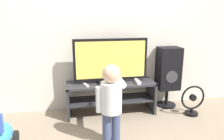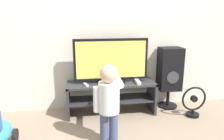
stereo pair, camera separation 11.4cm
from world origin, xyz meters
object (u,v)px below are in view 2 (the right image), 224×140
(child, at_px, (109,98))
(speaker_tower, at_px, (170,70))
(remote_primary, at_px, (86,85))
(television, at_px, (111,61))
(game_console, at_px, (138,82))
(floor_fan, at_px, (194,103))

(child, height_order, speaker_tower, speaker_tower)
(remote_primary, height_order, speaker_tower, speaker_tower)
(television, xyz_separation_m, game_console, (0.37, -0.11, -0.29))
(game_console, distance_m, remote_primary, 0.75)
(television, relative_size, child, 1.15)
(television, relative_size, speaker_tower, 1.12)
(television, xyz_separation_m, child, (-0.13, -0.78, -0.25))
(child, distance_m, floor_fan, 1.42)
(remote_primary, height_order, child, child)
(remote_primary, bearing_deg, game_console, -1.02)
(game_console, bearing_deg, remote_primary, 178.98)
(remote_primary, height_order, floor_fan, remote_primary)
(television, distance_m, game_console, 0.49)
(floor_fan, bearing_deg, television, 165.34)
(television, xyz_separation_m, floor_fan, (1.16, -0.30, -0.59))
(television, distance_m, remote_primary, 0.49)
(speaker_tower, height_order, floor_fan, speaker_tower)
(game_console, relative_size, speaker_tower, 0.20)
(floor_fan, bearing_deg, remote_primary, 172.43)
(television, height_order, remote_primary, television)
(speaker_tower, bearing_deg, game_console, -160.50)
(speaker_tower, relative_size, floor_fan, 2.11)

